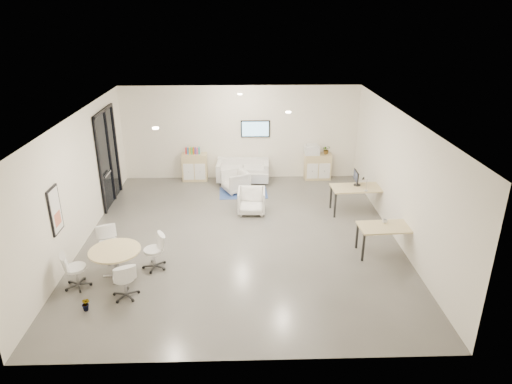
{
  "coord_description": "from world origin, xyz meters",
  "views": [
    {
      "loc": [
        0.06,
        -10.61,
        5.61
      ],
      "look_at": [
        0.4,
        0.4,
        1.1
      ],
      "focal_mm": 32.0,
      "sensor_mm": 36.0,
      "label": 1
    }
  ],
  "objects_px": {
    "sideboard_right": "(318,167)",
    "armchair_right": "(252,200)",
    "loveseat": "(243,172)",
    "desk_front": "(389,229)",
    "round_table": "(115,253)",
    "sideboard_left": "(195,167)",
    "desk_rear": "(358,190)",
    "armchair_left": "(236,181)"
  },
  "relations": [
    {
      "from": "sideboard_left",
      "to": "loveseat",
      "type": "relative_size",
      "value": 0.53
    },
    {
      "from": "sideboard_left",
      "to": "armchair_right",
      "type": "bearing_deg",
      "value": -55.46
    },
    {
      "from": "armchair_left",
      "to": "desk_rear",
      "type": "height_order",
      "value": "desk_rear"
    },
    {
      "from": "sideboard_left",
      "to": "desk_front",
      "type": "distance_m",
      "value": 7.33
    },
    {
      "from": "armchair_right",
      "to": "desk_rear",
      "type": "relative_size",
      "value": 0.51
    },
    {
      "from": "sideboard_left",
      "to": "sideboard_right",
      "type": "relative_size",
      "value": 1.05
    },
    {
      "from": "armchair_left",
      "to": "desk_rear",
      "type": "bearing_deg",
      "value": 39.6
    },
    {
      "from": "round_table",
      "to": "sideboard_right",
      "type": "bearing_deg",
      "value": 48.3
    },
    {
      "from": "armchair_left",
      "to": "round_table",
      "type": "xyz_separation_m",
      "value": [
        -2.58,
        -4.98,
        0.22
      ]
    },
    {
      "from": "armchair_left",
      "to": "armchair_right",
      "type": "height_order",
      "value": "armchair_right"
    },
    {
      "from": "sideboard_right",
      "to": "loveseat",
      "type": "xyz_separation_m",
      "value": [
        -2.59,
        -0.2,
        -0.09
      ]
    },
    {
      "from": "armchair_left",
      "to": "armchair_right",
      "type": "xyz_separation_m",
      "value": [
        0.48,
        -1.66,
        0.02
      ]
    },
    {
      "from": "round_table",
      "to": "desk_front",
      "type": "bearing_deg",
      "value": 7.51
    },
    {
      "from": "desk_front",
      "to": "round_table",
      "type": "xyz_separation_m",
      "value": [
        -6.29,
        -0.83,
        -0.08
      ]
    },
    {
      "from": "sideboard_left",
      "to": "round_table",
      "type": "relative_size",
      "value": 0.84
    },
    {
      "from": "loveseat",
      "to": "armchair_right",
      "type": "distance_m",
      "value": 2.57
    },
    {
      "from": "desk_front",
      "to": "loveseat",
      "type": "bearing_deg",
      "value": 121.28
    },
    {
      "from": "sideboard_left",
      "to": "desk_rear",
      "type": "relative_size",
      "value": 0.61
    },
    {
      "from": "sideboard_left",
      "to": "desk_front",
      "type": "bearing_deg",
      "value": -45.63
    },
    {
      "from": "armchair_left",
      "to": "desk_front",
      "type": "distance_m",
      "value": 5.57
    },
    {
      "from": "sideboard_left",
      "to": "armchair_right",
      "type": "height_order",
      "value": "sideboard_left"
    },
    {
      "from": "armchair_right",
      "to": "desk_front",
      "type": "height_order",
      "value": "armchair_right"
    },
    {
      "from": "sideboard_right",
      "to": "desk_front",
      "type": "height_order",
      "value": "sideboard_right"
    },
    {
      "from": "loveseat",
      "to": "desk_front",
      "type": "relative_size",
      "value": 1.22
    },
    {
      "from": "sideboard_left",
      "to": "desk_front",
      "type": "height_order",
      "value": "sideboard_left"
    },
    {
      "from": "sideboard_right",
      "to": "round_table",
      "type": "xyz_separation_m",
      "value": [
        -5.41,
        -6.07,
        0.15
      ]
    },
    {
      "from": "armchair_right",
      "to": "round_table",
      "type": "relative_size",
      "value": 0.71
    },
    {
      "from": "loveseat",
      "to": "desk_front",
      "type": "bearing_deg",
      "value": -51.85
    },
    {
      "from": "loveseat",
      "to": "armchair_right",
      "type": "height_order",
      "value": "armchair_right"
    },
    {
      "from": "loveseat",
      "to": "armchair_left",
      "type": "height_order",
      "value": "loveseat"
    },
    {
      "from": "armchair_right",
      "to": "desk_front",
      "type": "distance_m",
      "value": 4.09
    },
    {
      "from": "armchair_left",
      "to": "desk_front",
      "type": "relative_size",
      "value": 0.51
    },
    {
      "from": "armchair_left",
      "to": "desk_rear",
      "type": "relative_size",
      "value": 0.49
    },
    {
      "from": "sideboard_right",
      "to": "armchair_right",
      "type": "relative_size",
      "value": 1.13
    },
    {
      "from": "loveseat",
      "to": "desk_rear",
      "type": "relative_size",
      "value": 1.16
    },
    {
      "from": "desk_front",
      "to": "armchair_right",
      "type": "bearing_deg",
      "value": 139.15
    },
    {
      "from": "loveseat",
      "to": "desk_rear",
      "type": "height_order",
      "value": "desk_rear"
    },
    {
      "from": "armchair_left",
      "to": "round_table",
      "type": "height_order",
      "value": "armchair_left"
    },
    {
      "from": "sideboard_right",
      "to": "round_table",
      "type": "height_order",
      "value": "sideboard_right"
    },
    {
      "from": "loveseat",
      "to": "round_table",
      "type": "xyz_separation_m",
      "value": [
        -2.82,
        -5.87,
        0.24
      ]
    },
    {
      "from": "armchair_left",
      "to": "sideboard_right",
      "type": "bearing_deg",
      "value": 86.64
    },
    {
      "from": "loveseat",
      "to": "round_table",
      "type": "bearing_deg",
      "value": -112.05
    }
  ]
}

